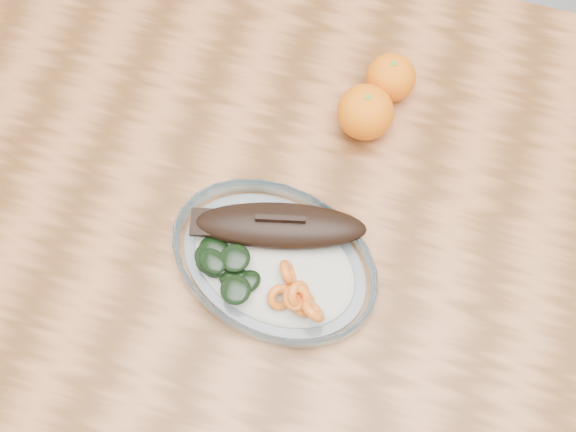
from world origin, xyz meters
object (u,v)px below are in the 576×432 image
Objects in this scene: plated_meal at (274,259)px; orange_left at (365,112)px; orange_right at (391,78)px; dining_table at (328,240)px.

plated_meal reaches higher than orange_left.
plated_meal reaches higher than orange_right.
orange_right reaches higher than dining_table.
plated_meal reaches higher than dining_table.
orange_right is at bearing 82.18° from dining_table.
orange_right is (0.08, 0.28, 0.01)m from plated_meal.
dining_table is 2.12× the size of plated_meal.
plated_meal is 8.62× the size of orange_right.
orange_left is (0.06, 0.22, 0.02)m from plated_meal.
orange_right is (0.03, 0.19, 0.13)m from dining_table.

